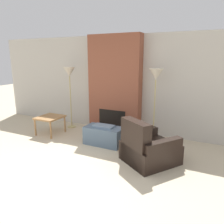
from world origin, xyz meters
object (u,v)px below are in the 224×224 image
Objects in this scene: armchair at (147,150)px; floor_lamp_left at (69,75)px; ottoman at (104,135)px; side_table at (50,119)px; floor_lamp_right at (156,78)px.

floor_lamp_left is at bearing 10.57° from armchair.
armchair is (1.20, -0.45, 0.05)m from ottoman.
side_table is (-1.64, 0.02, 0.20)m from ottoman.
floor_lamp_left reaches higher than ottoman.
floor_lamp_right is (2.63, 0.74, 1.12)m from side_table.
ottoman is 0.71× the size of armchair.
floor_lamp_right reaches higher than side_table.
armchair is at bearing -24.23° from floor_lamp_left.
side_table reaches higher than ottoman.
side_table is at bearing -164.24° from floor_lamp_right.
floor_lamp_right is at bearing -45.17° from armchair.
floor_lamp_right is at bearing 15.76° from side_table.
ottoman is 0.51× the size of floor_lamp_left.
floor_lamp_right is at bearing 0.00° from floor_lamp_left.
floor_lamp_left is 0.99× the size of floor_lamp_right.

